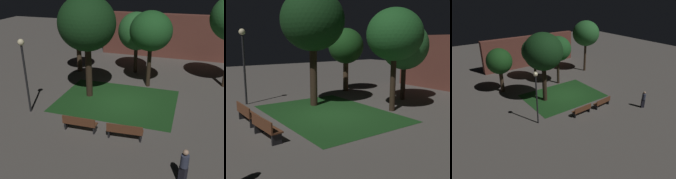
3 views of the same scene
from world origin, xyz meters
TOP-DOWN VIEW (x-y plane):
  - ground_plane at (0.00, 0.00)m, footprint 60.00×60.00m
  - grass_lawn at (-0.39, 0.13)m, footprint 7.53×5.46m
  - bench_corner at (-1.21, -3.86)m, footprint 1.81×0.52m
  - bench_front_left at (1.22, -3.86)m, footprint 1.83×0.60m
  - tree_lawn_side at (6.42, 4.79)m, footprint 3.34×3.34m
  - tree_near_wall at (1.09, 3.19)m, footprint 2.91×2.91m
  - tree_back_left at (-2.38, 0.36)m, footprint 3.58×3.58m
  - tree_left_canopy at (-5.02, 4.65)m, footprint 2.59×2.59m
  - tree_back_right at (-0.47, 5.80)m, footprint 2.92×2.92m
  - lamp_post_plaza_west at (-4.92, -2.80)m, footprint 0.36×0.36m
  - pedestrian at (4.14, -6.08)m, footprint 0.34×0.33m
  - building_wall_backdrop at (1.77, 11.05)m, footprint 13.62×0.80m

SIDE VIEW (x-z plane):
  - ground_plane at x=0.00m, z-range 0.00..0.00m
  - grass_lawn at x=-0.39m, z-range 0.00..0.01m
  - bench_corner at x=-1.21m, z-range 0.04..0.92m
  - bench_front_left at x=1.22m, z-range 0.04..0.92m
  - pedestrian at x=4.14m, z-range 0.05..1.66m
  - building_wall_backdrop at x=1.77m, z-range 0.00..4.17m
  - lamp_post_plaza_west at x=-4.92m, z-range 0.80..5.20m
  - tree_left_canopy at x=-5.02m, z-range 0.98..5.63m
  - tree_back_right at x=-0.47m, z-range 0.95..5.88m
  - tree_near_wall at x=1.09m, z-range 1.31..6.70m
  - tree_back_left at x=-2.38m, z-range 1.52..8.06m
  - tree_lawn_side at x=6.42m, z-range 1.65..8.12m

